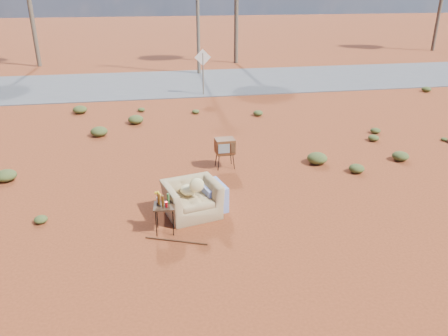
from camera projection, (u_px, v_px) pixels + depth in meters
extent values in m
plane|color=brown|center=(211.00, 217.00, 10.12)|extent=(140.00, 140.00, 0.00)
cube|color=#565659|center=(169.00, 83.00, 23.71)|extent=(140.00, 7.00, 0.04)
imported|color=#9C8055|center=(192.00, 194.00, 10.03)|extent=(1.37, 1.05, 1.07)
ellipsoid|color=#DBCC85|center=(188.00, 190.00, 10.02)|extent=(0.39, 0.39, 0.23)
ellipsoid|color=#DBCC85|center=(197.00, 185.00, 9.76)|extent=(0.34, 0.17, 0.34)
cube|color=#213899|center=(213.00, 196.00, 10.42)|extent=(0.68, 0.89, 0.62)
cube|color=black|center=(225.00, 153.00, 12.68)|extent=(0.50, 0.39, 0.03)
cylinder|color=black|center=(219.00, 163.00, 12.56)|extent=(0.02, 0.02, 0.44)
cylinder|color=black|center=(234.00, 162.00, 12.65)|extent=(0.02, 0.02, 0.44)
cylinder|color=black|center=(216.00, 159.00, 12.87)|extent=(0.02, 0.02, 0.44)
cylinder|color=black|center=(231.00, 158.00, 12.97)|extent=(0.02, 0.02, 0.44)
cube|color=#603018|center=(225.00, 146.00, 12.59)|extent=(0.57, 0.45, 0.43)
cube|color=slate|center=(224.00, 149.00, 12.37)|extent=(0.33, 0.03, 0.27)
cube|color=#472D19|center=(233.00, 148.00, 12.43)|extent=(0.12, 0.03, 0.30)
cube|color=#362013|center=(164.00, 206.00, 9.27)|extent=(0.49, 0.49, 0.04)
cylinder|color=black|center=(156.00, 223.00, 9.22)|extent=(0.02, 0.02, 0.62)
cylinder|color=black|center=(173.00, 223.00, 9.25)|extent=(0.02, 0.02, 0.62)
cylinder|color=black|center=(157.00, 215.00, 9.54)|extent=(0.02, 0.02, 0.62)
cylinder|color=black|center=(173.00, 215.00, 9.57)|extent=(0.02, 0.02, 0.62)
cylinder|color=#45270B|center=(159.00, 200.00, 9.25)|extent=(0.06, 0.06, 0.23)
cylinder|color=#45270B|center=(163.00, 202.00, 9.15)|extent=(0.06, 0.06, 0.25)
cylinder|color=#2B5725|center=(168.00, 199.00, 9.31)|extent=(0.05, 0.05, 0.21)
cylinder|color=#AA0D16|center=(166.00, 205.00, 9.17)|extent=(0.06, 0.06, 0.12)
cylinder|color=silver|center=(158.00, 200.00, 9.35)|extent=(0.07, 0.07, 0.12)
ellipsoid|color=gold|center=(158.00, 194.00, 9.30)|extent=(0.14, 0.14, 0.11)
cylinder|color=#462312|center=(176.00, 241.00, 9.13)|extent=(1.27, 0.54, 0.04)
cylinder|color=brown|center=(203.00, 74.00, 20.86)|extent=(0.06, 0.06, 2.00)
cube|color=silver|center=(203.00, 57.00, 20.55)|extent=(0.78, 0.04, 0.78)
cylinder|color=brown|center=(32.00, 18.00, 27.56)|extent=(0.28, 0.28, 6.00)
cylinder|color=brown|center=(236.00, 9.00, 28.63)|extent=(0.28, 0.28, 7.00)
cylinder|color=brown|center=(440.00, 8.00, 34.28)|extent=(0.28, 0.28, 6.50)
cylinder|color=brown|center=(198.00, 3.00, 24.76)|extent=(0.20, 0.20, 8.00)
ellipsoid|color=#464D21|center=(6.00, 175.00, 11.92)|extent=(0.56, 0.56, 0.31)
ellipsoid|color=#464D21|center=(357.00, 168.00, 12.46)|extent=(0.44, 0.44, 0.24)
ellipsoid|color=#464D21|center=(99.00, 131.00, 15.45)|extent=(0.60, 0.60, 0.33)
ellipsoid|color=#464D21|center=(375.00, 131.00, 15.75)|extent=(0.36, 0.36, 0.20)
ellipsoid|color=#464D21|center=(258.00, 113.00, 17.87)|extent=(0.40, 0.40, 0.22)
ellipsoid|color=#464D21|center=(141.00, 110.00, 18.45)|extent=(0.30, 0.30, 0.17)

